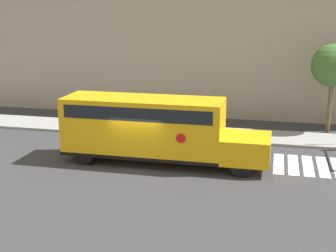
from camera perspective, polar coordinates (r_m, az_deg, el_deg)
name	(u,v)px	position (r m, az deg, el deg)	size (l,w,h in m)	color
ground_plane	(139,166)	(22.96, -3.57, -4.92)	(60.00, 60.00, 0.00)	#333335
sidewalk_strip	(169,131)	(28.94, 0.14, -0.65)	(44.00, 3.00, 0.15)	gray
building_backdrop	(190,31)	(34.36, 2.68, 11.49)	(32.00, 4.00, 11.72)	#9E937F
crosswalk_stripes	(315,166)	(24.03, 17.53, -4.69)	(4.00, 3.20, 0.01)	white
school_bus	(152,127)	(23.01, -1.93, -0.09)	(10.13, 2.57, 3.25)	#EAA80F
tree_near_sidewalk	(333,66)	(29.79, 19.47, 6.93)	(2.57, 2.57, 5.46)	brown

